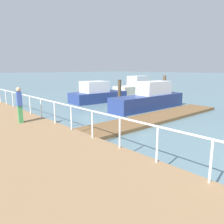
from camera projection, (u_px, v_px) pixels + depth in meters
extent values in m
plane|color=slate|center=(34.00, 102.00, 20.38)|extent=(300.00, 300.00, 0.00)
cube|color=brown|center=(154.00, 118.00, 13.19)|extent=(11.93, 2.00, 0.18)
cylinder|color=white|center=(211.00, 161.00, 5.04)|extent=(0.06, 0.06, 1.05)
cylinder|color=white|center=(157.00, 145.00, 6.15)|extent=(0.06, 0.06, 1.05)
cylinder|color=white|center=(120.00, 133.00, 7.26)|extent=(0.06, 0.06, 1.05)
cylinder|color=white|center=(92.00, 124.00, 8.38)|extent=(0.06, 0.06, 1.05)
cylinder|color=white|center=(71.00, 118.00, 9.49)|extent=(0.06, 0.06, 1.05)
cylinder|color=white|center=(55.00, 113.00, 10.60)|extent=(0.06, 0.06, 1.05)
cylinder|color=white|center=(41.00, 109.00, 11.71)|extent=(0.06, 0.06, 1.05)
cylinder|color=white|center=(30.00, 105.00, 12.82)|extent=(0.06, 0.06, 1.05)
cylinder|color=white|center=(21.00, 102.00, 13.93)|extent=(0.06, 0.06, 1.05)
cylinder|color=white|center=(13.00, 100.00, 15.05)|extent=(0.06, 0.06, 1.05)
cylinder|color=white|center=(6.00, 98.00, 16.16)|extent=(0.06, 0.06, 1.05)
cylinder|color=white|center=(0.00, 96.00, 17.27)|extent=(0.06, 0.06, 1.05)
cylinder|color=white|center=(92.00, 111.00, 8.27)|extent=(0.06, 24.31, 0.06)
cylinder|color=#473826|center=(119.00, 93.00, 18.19)|extent=(0.28, 0.28, 2.13)
cylinder|color=brown|center=(164.00, 87.00, 22.54)|extent=(0.32, 0.32, 2.33)
cube|color=navy|center=(148.00, 102.00, 16.62)|extent=(6.76, 1.74, 1.06)
cube|color=white|center=(154.00, 88.00, 16.84)|extent=(2.79, 1.35, 1.01)
cube|color=beige|center=(140.00, 90.00, 25.57)|extent=(7.50, 2.14, 1.13)
cube|color=white|center=(138.00, 81.00, 25.05)|extent=(2.33, 1.53, 1.06)
cube|color=navy|center=(98.00, 97.00, 20.22)|extent=(5.31, 2.44, 0.91)
cube|color=white|center=(94.00, 87.00, 19.79)|extent=(2.34, 1.82, 0.98)
cube|color=#3F8C4C|center=(20.00, 114.00, 10.76)|extent=(0.25, 0.31, 0.85)
cube|color=#334C99|center=(19.00, 99.00, 10.61)|extent=(0.28, 0.39, 0.67)
sphere|color=tan|center=(18.00, 89.00, 10.52)|extent=(0.23, 0.23, 0.23)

